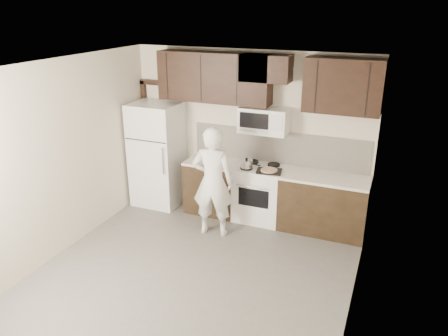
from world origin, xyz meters
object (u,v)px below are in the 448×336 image
Objects in this scene: microwave at (264,120)px; refrigerator at (158,154)px; stove at (259,193)px; person at (213,182)px.

microwave is 0.42× the size of refrigerator.
microwave is (-0.00, 0.12, 1.19)m from stove.
refrigerator is (-1.85, -0.17, -0.75)m from microwave.
refrigerator is 1.05× the size of person.
microwave is 0.44× the size of person.
person is (-0.51, -0.73, 0.40)m from stove.
refrigerator is at bearing -178.49° from stove.
refrigerator reaches higher than person.
microwave is at bearing -131.24° from person.
person is (1.34, -0.68, -0.04)m from refrigerator.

